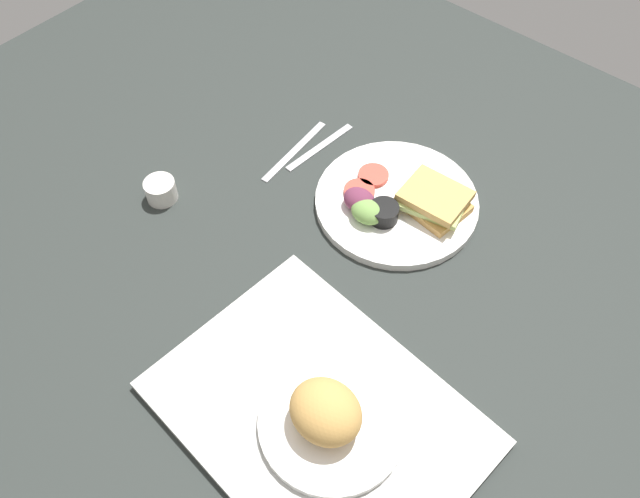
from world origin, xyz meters
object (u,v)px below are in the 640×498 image
object	(u,v)px
serving_tray	(318,414)
bread_plate_near	(329,417)
plate_with_salad	(399,202)
espresso_cup	(161,190)
knife	(295,151)
fork	(320,147)

from	to	relation	value
serving_tray	bread_plate_near	xyz separation A→B (cm)	(-2.42, 0.44, 3.72)
plate_with_salad	espresso_cup	world-z (taller)	plate_with_salad
bread_plate_near	espresso_cup	bearing A→B (deg)	-14.76
serving_tray	bread_plate_near	world-z (taller)	bread_plate_near
serving_tray	espresso_cup	distance (cm)	50.36
espresso_cup	bread_plate_near	bearing A→B (deg)	165.24
plate_with_salad	knife	size ratio (longest dim) A/B	1.54
plate_with_salad	knife	xyz separation A→B (cm)	(23.66, 1.59, -1.43)
plate_with_salad	bread_plate_near	bearing A→B (deg)	113.40
plate_with_salad	espresso_cup	bearing A→B (deg)	37.37
serving_tray	knife	bearing A→B (deg)	-44.31
espresso_cup	knife	size ratio (longest dim) A/B	0.29
bread_plate_near	fork	size ratio (longest dim) A/B	1.23
knife	bread_plate_near	bearing A→B (deg)	41.54
fork	knife	xyz separation A→B (cm)	(3.00, 4.00, 0.00)
espresso_cup	fork	bearing A→B (deg)	-115.18
plate_with_salad	espresso_cup	xyz separation A→B (cm)	(34.00, 25.97, 0.32)
bread_plate_near	plate_with_salad	world-z (taller)	bread_plate_near
serving_tray	plate_with_salad	size ratio (longest dim) A/B	1.54
fork	knife	size ratio (longest dim) A/B	0.89
plate_with_salad	fork	xyz separation A→B (cm)	(20.66, -2.41, -1.43)
plate_with_salad	knife	distance (cm)	23.75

